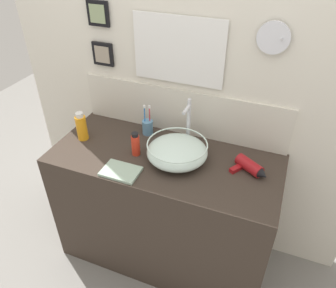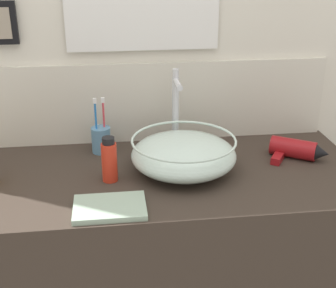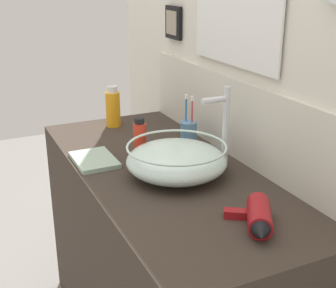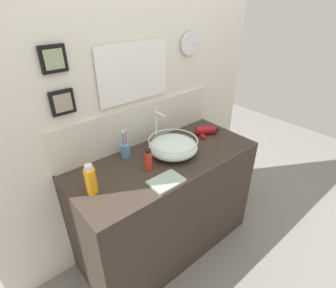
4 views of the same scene
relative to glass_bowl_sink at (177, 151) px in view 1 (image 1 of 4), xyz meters
The scene contains 10 objects.
ground_plane 0.90m from the glass_bowl_sink, behind, with size 6.00×6.00×0.00m, color gray.
vanity_counter 0.48m from the glass_bowl_sink, behind, with size 1.31×0.58×0.83m, color #382D26.
back_panel 0.42m from the glass_bowl_sink, 103.45° to the left, with size 2.20×0.10×2.34m.
glass_bowl_sink is the anchor object (origin of this frame).
faucet 0.21m from the glass_bowl_sink, 90.00° to the left, with size 0.02×0.11×0.29m.
hair_drier 0.40m from the glass_bowl_sink, ahead, with size 0.21×0.16×0.07m.
toothbrush_cup 0.32m from the glass_bowl_sink, 145.02° to the left, with size 0.07×0.07×0.20m.
shampoo_bottle 0.61m from the glass_bowl_sink, behind, with size 0.06×0.06×0.18m.
soap_dispenser 0.24m from the glass_bowl_sink, behind, with size 0.05×0.05×0.14m.
hand_towel 0.33m from the glass_bowl_sink, 138.25° to the right, with size 0.20×0.14×0.02m, color #99B29E.
Camera 1 is at (0.56, -1.35, 1.97)m, focal length 35.00 mm.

